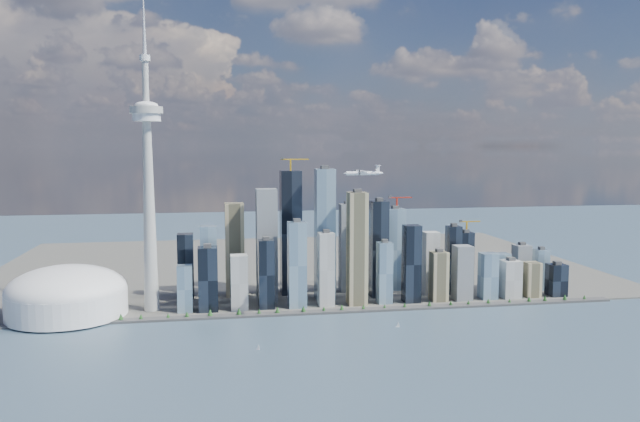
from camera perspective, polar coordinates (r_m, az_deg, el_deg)
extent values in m
plane|color=#385262|center=(880.44, 3.26, -13.51)|extent=(4000.00, 4000.00, 0.00)
cube|color=#383838|center=(1113.96, 0.35, -9.21)|extent=(1100.00, 22.00, 4.00)
cube|color=#4C4C47|center=(1548.10, -2.57, -4.93)|extent=(1400.00, 900.00, 3.00)
cylinder|color=#3F2D1E|center=(1134.62, -24.44, -9.30)|extent=(1.00, 1.00, 2.40)
cone|color=#244E1C|center=(1133.71, -24.45, -9.13)|extent=(7.20, 7.20, 8.00)
cylinder|color=#3F2D1E|center=(1115.69, -20.07, -9.38)|extent=(1.00, 1.00, 2.40)
cone|color=#244E1C|center=(1114.77, -20.08, -9.20)|extent=(7.20, 7.20, 8.00)
cylinder|color=#3F2D1E|center=(1103.27, -15.58, -9.41)|extent=(1.00, 1.00, 2.40)
cone|color=#244E1C|center=(1102.34, -15.59, -9.23)|extent=(7.20, 7.20, 8.00)
cylinder|color=#3F2D1E|center=(1097.57, -11.02, -9.38)|extent=(1.00, 1.00, 2.40)
cone|color=#244E1C|center=(1096.64, -11.02, -9.20)|extent=(7.20, 7.20, 8.00)
cylinder|color=#3F2D1E|center=(1098.71, -6.43, -9.29)|extent=(1.00, 1.00, 2.40)
cone|color=#244E1C|center=(1097.77, -6.44, -9.11)|extent=(7.20, 7.20, 8.00)
cylinder|color=#3F2D1E|center=(1106.64, -1.89, -9.14)|extent=(1.00, 1.00, 2.40)
cone|color=#244E1C|center=(1105.71, -1.89, -8.96)|extent=(7.20, 7.20, 8.00)
cylinder|color=#3F2D1E|center=(1121.24, 2.55, -8.94)|extent=(1.00, 1.00, 2.40)
cone|color=#244E1C|center=(1120.32, 2.55, -8.77)|extent=(7.20, 7.20, 8.00)
cylinder|color=#3F2D1E|center=(1142.25, 6.86, -8.70)|extent=(1.00, 1.00, 2.40)
cone|color=#244E1C|center=(1141.35, 6.86, -8.53)|extent=(7.20, 7.20, 8.00)
cylinder|color=#3F2D1E|center=(1169.32, 10.97, -8.42)|extent=(1.00, 1.00, 2.40)
cone|color=#244E1C|center=(1168.44, 10.98, -8.25)|extent=(7.20, 7.20, 8.00)
cylinder|color=#3F2D1E|center=(1202.04, 14.88, -8.12)|extent=(1.00, 1.00, 2.40)
cone|color=#244E1C|center=(1201.18, 14.89, -7.95)|extent=(7.20, 7.20, 8.00)
cylinder|color=#3F2D1E|center=(1239.97, 18.56, -7.80)|extent=(1.00, 1.00, 2.40)
cone|color=#244E1C|center=(1239.14, 18.57, -7.64)|extent=(7.20, 7.20, 8.00)
cylinder|color=#3F2D1E|center=(1282.64, 22.00, -7.47)|extent=(1.00, 1.00, 2.40)
cone|color=#244E1C|center=(1281.83, 22.01, -7.31)|extent=(7.20, 7.20, 8.00)
cube|color=black|center=(1123.30, -10.17, -6.14)|extent=(34.00, 34.00, 113.75)
cube|color=#6D8BA5|center=(1169.27, -10.17, -4.89)|extent=(30.00, 30.00, 144.77)
cube|color=#B6B6B1|center=(1125.50, -7.60, -6.48)|extent=(30.00, 30.00, 98.24)
cube|color=tan|center=(1220.78, -7.81, -3.53)|extent=(36.00, 36.00, 180.96)
cube|color=slate|center=(1167.11, -5.03, -3.16)|extent=(38.00, 38.00, 211.98)
cube|color=black|center=(1125.99, -4.80, -5.77)|extent=(28.00, 28.00, 124.09)
cube|color=#6D8BA5|center=(1128.83, -2.01, -4.92)|extent=(32.00, 32.00, 155.11)
cube|color=black|center=(1224.45, -2.68, -1.98)|extent=(40.00, 40.00, 243.01)
cube|color=#6D8BA5|center=(1178.26, 0.30, -2.16)|extent=(36.00, 36.00, 248.18)
cube|color=#B6B6B1|center=(1139.31, 0.74, -5.34)|extent=(28.00, 28.00, 134.43)
cube|color=tan|center=(1143.91, 3.46, -3.46)|extent=(34.00, 34.00, 206.81)
cube|color=slate|center=(1247.53, 2.36, -3.39)|extent=(30.00, 30.00, 175.79)
cube|color=black|center=(1206.75, 5.46, -3.49)|extent=(32.00, 32.00, 186.13)
cube|color=#6D8BA5|center=(1165.94, 6.09, -5.63)|extent=(26.00, 26.00, 113.75)
cube|color=black|center=(1177.37, 8.45, -4.78)|extent=(30.00, 30.00, 144.77)
cube|color=#6D8BA5|center=(1274.19, 6.99, -3.47)|extent=(34.00, 34.00, 165.45)
cube|color=#B6B6B1|center=(1241.75, 9.92, -4.73)|extent=(28.00, 28.00, 124.09)
cube|color=tan|center=(1198.70, 10.71, -5.89)|extent=(30.00, 30.00, 93.07)
cube|color=slate|center=(1215.79, 12.94, -5.52)|extent=(32.00, 32.00, 103.41)
cube|color=black|center=(1258.32, 12.08, -4.40)|extent=(26.00, 26.00, 134.43)
cube|color=#6D8BA5|center=(1237.20, 15.08, -5.74)|extent=(30.00, 30.00, 87.90)
cube|color=black|center=(1329.00, 13.20, -4.33)|extent=(28.00, 28.00, 113.75)
cube|color=#6D8BA5|center=(1303.60, 16.16, -5.41)|extent=(30.00, 30.00, 77.56)
cube|color=#B6B6B1|center=(1260.28, 17.15, -5.95)|extent=(34.00, 34.00, 72.38)
cube|color=tan|center=(1281.52, 18.95, -5.93)|extent=(28.00, 28.00, 67.21)
cube|color=slate|center=(1322.20, 17.93, -4.97)|extent=(30.00, 30.00, 93.07)
cube|color=black|center=(1303.97, 20.69, -5.91)|extent=(32.00, 32.00, 62.04)
cube|color=#6D8BA5|center=(1344.42, 19.63, -5.07)|extent=(26.00, 26.00, 82.73)
cube|color=black|center=(1226.29, -12.02, -4.91)|extent=(30.00, 30.00, 124.09)
cube|color=#6D8BA5|center=(1127.77, -12.21, -6.94)|extent=(26.00, 26.00, 82.73)
cube|color=gold|center=(1213.35, -2.71, 4.23)|extent=(3.00, 3.00, 22.00)
cube|color=gold|center=(1214.10, -2.33, 4.75)|extent=(55.00, 2.20, 2.20)
cube|color=#383838|center=(1211.13, -3.49, 4.84)|extent=(6.00, 4.00, 4.00)
cube|color=#B22719|center=(1262.34, 7.04, 0.73)|extent=(3.00, 3.00, 22.00)
cube|color=#B22719|center=(1263.49, 7.36, 1.23)|extent=(48.00, 2.20, 2.20)
cube|color=#383838|center=(1257.18, 6.42, 1.31)|extent=(6.00, 4.00, 4.00)
cube|color=gold|center=(1318.79, 13.27, -1.42)|extent=(3.00, 3.00, 22.00)
cube|color=gold|center=(1320.10, 13.55, -0.94)|extent=(45.00, 2.20, 2.20)
cube|color=#383838|center=(1312.03, 12.74, -0.88)|extent=(6.00, 4.00, 4.00)
cone|color=#B0AFAA|center=(1130.80, -15.34, -0.37)|extent=(26.00, 26.00, 340.00)
cylinder|color=white|center=(1125.53, -15.58, 8.27)|extent=(48.00, 48.00, 14.00)
cylinder|color=#B0AFAA|center=(1126.13, -15.60, 8.87)|extent=(56.00, 56.00, 12.00)
ellipsoid|color=white|center=(1126.60, -15.61, 9.28)|extent=(40.00, 40.00, 14.00)
cylinder|color=#B0AFAA|center=(1129.79, -15.67, 11.31)|extent=(11.00, 11.00, 80.00)
cylinder|color=white|center=(1134.39, -15.73, 13.32)|extent=(18.00, 18.00, 10.00)
cone|color=silver|center=(1143.51, -15.81, 16.20)|extent=(7.00, 7.00, 105.00)
cylinder|color=white|center=(1168.28, -22.10, -7.77)|extent=(200.00, 200.00, 44.00)
ellipsoid|color=white|center=(1163.43, -22.14, -6.72)|extent=(200.00, 200.00, 84.00)
cylinder|color=white|center=(986.78, 3.90, 3.47)|extent=(53.94, 10.56, 6.60)
cone|color=white|center=(978.62, 2.34, 3.46)|extent=(7.69, 7.11, 6.60)
cone|color=white|center=(996.00, 5.48, 3.48)|extent=(10.77, 7.34, 6.60)
cube|color=white|center=(986.01, 3.78, 3.67)|extent=(12.51, 58.17, 1.03)
cylinder|color=white|center=(975.29, 3.99, 3.55)|extent=(11.58, 4.54, 3.71)
cylinder|color=white|center=(996.87, 3.58, 3.60)|extent=(11.58, 4.54, 3.71)
cylinder|color=#3F3F3F|center=(973.41, 3.64, 3.55)|extent=(0.92, 8.25, 8.25)
cylinder|color=#3F3F3F|center=(995.03, 3.24, 3.60)|extent=(0.92, 8.25, 8.25)
cube|color=white|center=(994.72, 5.31, 3.86)|extent=(5.82, 1.25, 11.34)
cube|color=white|center=(994.53, 5.32, 4.19)|extent=(5.90, 18.84, 0.72)
cube|color=white|center=(927.94, -5.71, -12.48)|extent=(5.63, 3.40, 0.72)
cylinder|color=#999999|center=(926.64, -5.71, -12.23)|extent=(0.22, 0.22, 8.10)
cube|color=white|center=(1039.14, 7.10, -10.47)|extent=(6.45, 3.34, 0.82)
cylinder|color=#999999|center=(1037.81, 7.10, -10.21)|extent=(0.25, 0.25, 9.28)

